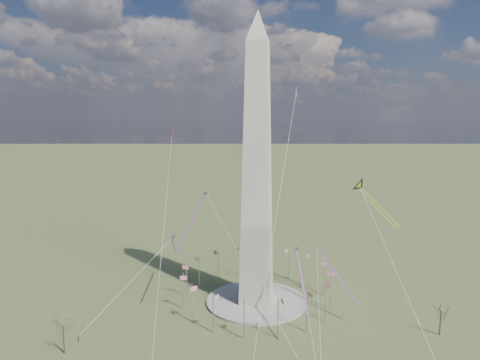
% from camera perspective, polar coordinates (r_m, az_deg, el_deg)
% --- Properties ---
extents(ground, '(2000.00, 2000.00, 0.00)m').
position_cam_1_polar(ground, '(160.26, 2.19, -15.95)').
color(ground, '#4D6030').
rests_on(ground, ground).
extents(plaza, '(36.00, 36.00, 0.80)m').
position_cam_1_polar(plaza, '(160.09, 2.19, -15.82)').
color(plaza, '#ABA99D').
rests_on(plaza, ground).
extents(washington_monument, '(15.56, 15.56, 100.00)m').
position_cam_1_polar(washington_monument, '(146.92, 2.29, 1.31)').
color(washington_monument, '#AAA28E').
rests_on(washington_monument, plaza).
extents(flagpole_ring, '(54.40, 54.40, 13.00)m').
position_cam_1_polar(flagpole_ring, '(157.37, 2.20, -13.54)').
color(flagpole_ring, silver).
rests_on(flagpole_ring, ground).
extents(tree_near, '(6.83, 6.83, 11.96)m').
position_cam_1_polar(tree_near, '(148.62, 25.25, -15.26)').
color(tree_near, '#47322B').
rests_on(tree_near, ground).
extents(tree_far, '(7.07, 7.07, 12.36)m').
position_cam_1_polar(tree_far, '(135.66, -22.57, -17.31)').
color(tree_far, '#47322B').
rests_on(tree_far, ground).
extents(person_west, '(1.11, 1.08, 1.80)m').
position_cam_1_polar(person_west, '(144.05, -20.69, -19.12)').
color(person_west, gray).
rests_on(person_west, ground).
extents(kite_delta_black, '(15.87, 15.13, 14.70)m').
position_cam_1_polar(kite_delta_black, '(152.44, 15.91, -1.04)').
color(kite_delta_black, black).
rests_on(kite_delta_black, ground).
extents(kite_diamond_purple, '(1.71, 2.74, 8.35)m').
position_cam_1_polar(kite_diamond_purple, '(168.42, -8.86, -7.80)').
color(kite_diamond_purple, navy).
rests_on(kite_diamond_purple, ground).
extents(kite_streamer_left, '(5.54, 19.80, 13.75)m').
position_cam_1_polar(kite_streamer_left, '(134.42, 8.07, -11.98)').
color(kite_streamer_left, red).
rests_on(kite_streamer_left, ground).
extents(kite_streamer_mid, '(5.28, 22.91, 15.82)m').
position_cam_1_polar(kite_streamer_mid, '(147.36, -5.85, -4.35)').
color(kite_streamer_mid, red).
rests_on(kite_streamer_mid, ground).
extents(kite_streamer_right, '(15.44, 17.46, 15.12)m').
position_cam_1_polar(kite_streamer_right, '(152.40, 12.01, -11.17)').
color(kite_streamer_right, red).
rests_on(kite_streamer_right, ground).
extents(kite_small_red, '(1.30, 2.09, 4.74)m').
position_cam_1_polar(kite_small_red, '(183.12, -9.02, 6.01)').
color(kite_small_red, red).
rests_on(kite_small_red, ground).
extents(kite_small_white, '(1.38, 2.18, 4.84)m').
position_cam_1_polar(kite_small_white, '(194.55, 7.58, 11.91)').
color(kite_small_white, white).
rests_on(kite_small_white, ground).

